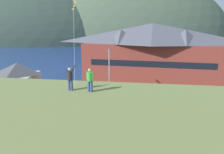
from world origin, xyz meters
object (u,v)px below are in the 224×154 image
Objects in this scene: parked_car_back_row_left at (105,96)px; wharf_dock at (127,68)px; parked_car_lone_by_shed at (147,119)px; parked_car_back_row_right at (49,93)px; person_kite_flyer at (70,78)px; parked_car_mid_row_far at (186,104)px; parking_light_pole at (109,69)px; parked_car_front_row_end at (71,112)px; person_companion at (90,79)px; parked_car_mid_row_near at (22,106)px; storage_shed_near_lot at (19,79)px; parked_car_corner_spot at (145,99)px; harbor_lodge at (152,51)px; moored_boat_wharfside at (112,68)px.

wharf_dock is at bearing 86.94° from parked_car_back_row_left.
parked_car_lone_by_shed is 16.65m from parked_car_back_row_right.
person_kite_flyer is (0.06, -14.40, 6.44)m from parked_car_back_row_left.
parking_light_pole is (-11.19, 4.84, 3.39)m from parked_car_mid_row_far.
person_companion reaches higher than parked_car_front_row_end.
parked_car_lone_by_shed is 16.06m from parked_car_mid_row_near.
person_companion is at bearing -44.80° from storage_shed_near_lot.
parked_car_corner_spot is 2.48× the size of person_companion.
parked_car_back_row_right is 5.89m from parked_car_mid_row_near.
wharf_dock is 2.62× the size of parked_car_back_row_left.
wharf_dock is 2.58× the size of parked_car_front_row_end.
parked_car_front_row_end is at bearing -116.50° from harbor_lodge.
parked_car_front_row_end is 6.84m from parked_car_back_row_left.
person_kite_flyer reaches higher than storage_shed_near_lot.
wharf_dock is at bearing 90.34° from person_companion.
harbor_lodge is at bearing 104.48° from parked_car_mid_row_far.
parked_car_lone_by_shed is (-1.15, -21.39, -5.16)m from harbor_lodge.
harbor_lodge is 6.91× the size of parked_car_mid_row_far.
parked_car_mid_row_far is at bearing -5.00° from parked_car_back_row_right.
wharf_dock is 40.84m from person_companion.
parked_car_mid_row_near is 16.05m from person_companion.
parked_car_back_row_right is (-6.76, -23.10, 0.34)m from moored_boat_wharfside.
moored_boat_wharfside is 20.52m from parking_light_pole.
parked_car_back_row_right is at bearing -10.94° from storage_shed_near_lot.
moored_boat_wharfside is 4.41× the size of person_companion.
parked_car_back_row_left reaches higher than wharf_dock.
harbor_lodge is at bearing 86.92° from parked_car_lone_by_shed.
storage_shed_near_lot is at bearing 146.45° from parked_car_front_row_end.
person_companion is (-5.60, -29.15, 1.27)m from harbor_lodge.
storage_shed_near_lot is (-21.71, -13.15, -3.36)m from harbor_lodge.
storage_shed_near_lot reaches higher than moored_boat_wharfside.
person_companion is (-4.45, -7.75, 6.42)m from parked_car_lone_by_shed.
parked_car_lone_by_shed is 0.57× the size of parking_light_pole.
storage_shed_near_lot is 1.50× the size of parked_car_back_row_left.
person_companion is at bearing -54.67° from parked_car_back_row_right.
parked_car_front_row_end reaches higher than wharf_dock.
harbor_lodge is 22.04m from parked_car_lone_by_shed.
person_kite_flyer is at bearing -89.76° from parked_car_back_row_left.
parked_car_corner_spot is at bearing 169.79° from parked_car_mid_row_far.
moored_boat_wharfside is at bearing 73.68° from parked_car_back_row_right.
person_companion is (1.45, -17.99, 3.03)m from parking_light_pole.
harbor_lodge is 26.87m from parked_car_mid_row_near.
harbor_lodge is 6.85× the size of parked_car_corner_spot.
storage_shed_near_lot is at bearing 158.16° from parked_car_lone_by_shed.
harbor_lodge is at bearing 63.72° from parked_car_back_row_left.
parked_car_back_row_right is (-8.97, 0.39, 0.00)m from parked_car_back_row_left.
parked_car_lone_by_shed and parked_car_corner_spot have the same top height.
person_kite_flyer is (-7.15, -29.02, 1.28)m from harbor_lodge.
parked_car_mid_row_far is 15.20m from parked_car_front_row_end.
moored_boat_wharfside is 29.93m from parked_car_mid_row_near.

